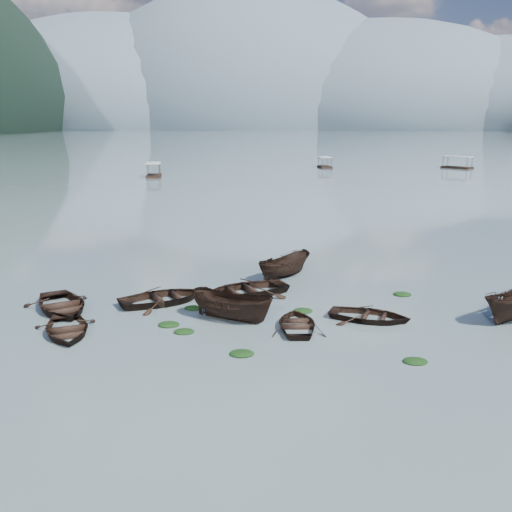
{
  "coord_description": "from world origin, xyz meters",
  "views": [
    {
      "loc": [
        1.68,
        -21.08,
        9.81
      ],
      "look_at": [
        0.0,
        12.0,
        2.0
      ],
      "focal_mm": 40.0,
      "sensor_mm": 36.0,
      "label": 1
    }
  ],
  "objects_px": {
    "rowboat_0": "(67,334)",
    "pontoon_left": "(154,177)",
    "rowboat_3": "(297,327)",
    "pontoon_centre": "(325,168)"
  },
  "relations": [
    {
      "from": "pontoon_left",
      "to": "rowboat_3",
      "type": "bearing_deg",
      "value": -83.03
    },
    {
      "from": "rowboat_0",
      "to": "pontoon_centre",
      "type": "bearing_deg",
      "value": 56.21
    },
    {
      "from": "pontoon_left",
      "to": "pontoon_centre",
      "type": "height_order",
      "value": "pontoon_left"
    },
    {
      "from": "rowboat_0",
      "to": "pontoon_centre",
      "type": "xyz_separation_m",
      "value": [
        19.0,
        101.96,
        0.0
      ]
    },
    {
      "from": "rowboat_0",
      "to": "rowboat_3",
      "type": "height_order",
      "value": "rowboat_0"
    },
    {
      "from": "rowboat_3",
      "to": "pontoon_centre",
      "type": "relative_size",
      "value": 0.65
    },
    {
      "from": "rowboat_0",
      "to": "rowboat_3",
      "type": "bearing_deg",
      "value": -15.82
    },
    {
      "from": "pontoon_centre",
      "to": "pontoon_left",
      "type": "bearing_deg",
      "value": -151.22
    },
    {
      "from": "pontoon_left",
      "to": "pontoon_centre",
      "type": "bearing_deg",
      "value": 24.58
    },
    {
      "from": "rowboat_0",
      "to": "pontoon_left",
      "type": "bearing_deg",
      "value": 76.65
    }
  ]
}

